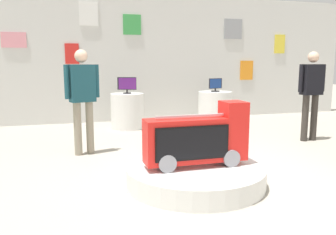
% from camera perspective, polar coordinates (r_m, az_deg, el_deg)
% --- Properties ---
extents(ground_plane, '(30.00, 30.00, 0.00)m').
position_cam_1_polar(ground_plane, '(4.60, 7.91, -9.60)').
color(ground_plane, '#A8A091').
extents(back_wall_display, '(11.58, 0.13, 3.11)m').
position_cam_1_polar(back_wall_display, '(8.81, -4.48, 9.71)').
color(back_wall_display, silver).
rests_on(back_wall_display, ground).
extents(main_display_pedestal, '(1.66, 1.66, 0.23)m').
position_cam_1_polar(main_display_pedestal, '(4.27, 4.49, -9.39)').
color(main_display_pedestal, silver).
rests_on(main_display_pedestal, ground).
extents(novelty_firetruck_tv, '(1.24, 0.36, 0.76)m').
position_cam_1_polar(novelty_firetruck_tv, '(4.15, 4.92, -3.70)').
color(novelty_firetruck_tv, gray).
rests_on(novelty_firetruck_tv, main_display_pedestal).
extents(display_pedestal_left_rear, '(0.73, 0.73, 0.78)m').
position_cam_1_polar(display_pedestal_left_rear, '(7.77, -6.66, 1.07)').
color(display_pedestal_left_rear, silver).
rests_on(display_pedestal_left_rear, ground).
extents(tv_on_left_rear, '(0.40, 0.18, 0.36)m').
position_cam_1_polar(tv_on_left_rear, '(7.71, -6.73, 5.37)').
color(tv_on_left_rear, black).
rests_on(tv_on_left_rear, display_pedestal_left_rear).
extents(display_pedestal_center_rear, '(0.78, 0.78, 0.78)m').
position_cam_1_polar(display_pedestal_center_rear, '(8.29, 7.70, 1.55)').
color(display_pedestal_center_rear, silver).
rests_on(display_pedestal_center_rear, ground).
extents(tv_on_center_rear, '(0.36, 0.19, 0.31)m').
position_cam_1_polar(tv_on_center_rear, '(8.23, 7.78, 5.34)').
color(tv_on_center_rear, black).
rests_on(tv_on_center_rear, display_pedestal_center_rear).
extents(shopper_browsing_near_truck, '(0.56, 0.21, 1.65)m').
position_cam_1_polar(shopper_browsing_near_truck, '(6.95, 22.43, 4.33)').
color(shopper_browsing_near_truck, '#38332D').
rests_on(shopper_browsing_near_truck, ground).
extents(shopper_browsing_rear, '(0.54, 0.30, 1.66)m').
position_cam_1_polar(shopper_browsing_rear, '(5.62, -13.83, 3.77)').
color(shopper_browsing_rear, gray).
rests_on(shopper_browsing_rear, ground).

